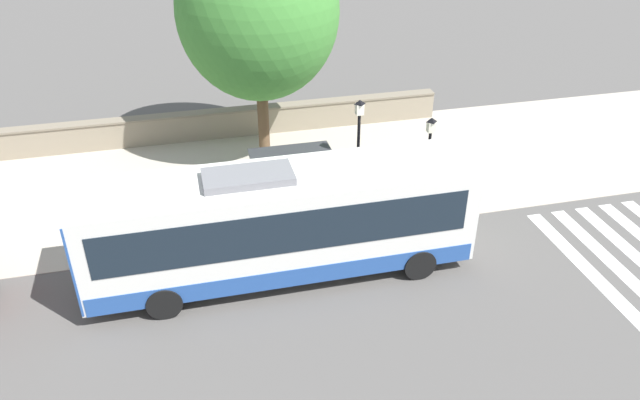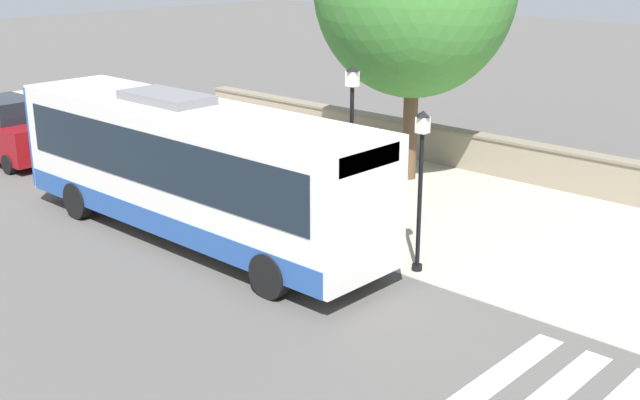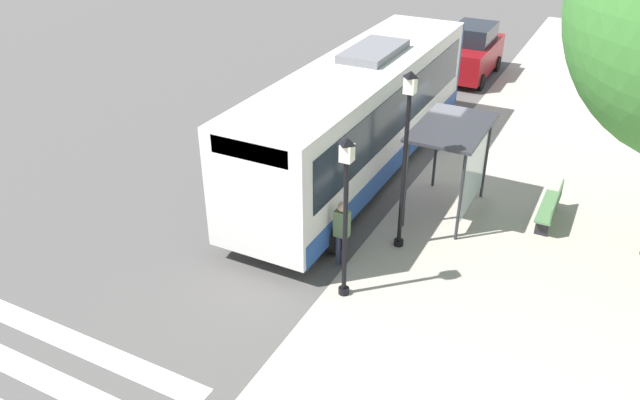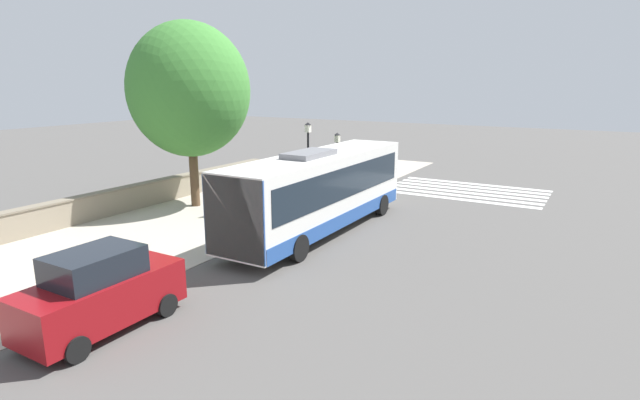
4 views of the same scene
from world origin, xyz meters
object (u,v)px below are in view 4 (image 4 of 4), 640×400
(bus, at_px, (320,190))
(street_lamp_far, at_px, (337,161))
(bus_shelter, at_px, (273,175))
(parked_car_behind_bus, at_px, (100,292))
(street_lamp_near, at_px, (308,159))
(pedestrian, at_px, (337,188))
(shade_tree, at_px, (189,90))
(bench, at_px, (225,204))

(bus, height_order, street_lamp_far, street_lamp_far)
(bus_shelter, relative_size, parked_car_behind_bus, 0.66)
(bus, height_order, street_lamp_near, street_lamp_near)
(bus, bearing_deg, street_lamp_near, 128.58)
(bus_shelter, relative_size, pedestrian, 1.65)
(street_lamp_far, bearing_deg, bus, -68.93)
(parked_car_behind_bus, bearing_deg, street_lamp_far, 95.80)
(bus, relative_size, street_lamp_near, 2.58)
(parked_car_behind_bus, bearing_deg, bus, 87.32)
(street_lamp_far, distance_m, shade_tree, 8.36)
(parked_car_behind_bus, bearing_deg, shade_tree, 123.85)
(bus, distance_m, parked_car_behind_bus, 10.43)
(pedestrian, height_order, street_lamp_far, street_lamp_far)
(street_lamp_far, distance_m, parked_car_behind_bus, 15.94)
(street_lamp_far, xyz_separation_m, parked_car_behind_bus, (1.61, -15.82, -1.19))
(bench, bearing_deg, bus_shelter, 15.37)
(bus, bearing_deg, parked_car_behind_bus, -92.68)
(street_lamp_far, bearing_deg, pedestrian, -61.57)
(pedestrian, relative_size, shade_tree, 0.18)
(street_lamp_near, height_order, shade_tree, shade_tree)
(street_lamp_near, relative_size, street_lamp_far, 1.19)
(bus_shelter, xyz_separation_m, shade_tree, (-4.89, -0.19, 3.89))
(pedestrian, height_order, shade_tree, shade_tree)
(street_lamp_far, bearing_deg, shade_tree, -141.70)
(bus, distance_m, street_lamp_near, 4.04)
(bus_shelter, height_order, street_lamp_near, street_lamp_near)
(pedestrian, xyz_separation_m, street_lamp_far, (-0.53, 0.97, 1.25))
(street_lamp_near, xyz_separation_m, parked_car_behind_bus, (1.99, -13.48, -1.57))
(pedestrian, distance_m, street_lamp_near, 2.31)
(pedestrian, bearing_deg, parked_car_behind_bus, -85.83)
(street_lamp_near, bearing_deg, street_lamp_far, 80.75)
(shade_tree, distance_m, parked_car_behind_bus, 14.31)
(pedestrian, distance_m, bench, 5.77)
(bus, xyz_separation_m, street_lamp_far, (-2.09, 5.43, 0.36))
(bench, height_order, parked_car_behind_bus, parked_car_behind_bus)
(bench, relative_size, street_lamp_far, 0.49)
(bus_shelter, height_order, parked_car_behind_bus, bus_shelter)
(pedestrian, relative_size, bench, 0.91)
(bus, bearing_deg, bench, 176.84)
(bus, height_order, parked_car_behind_bus, bus)
(bus, bearing_deg, shade_tree, 174.37)
(pedestrian, height_order, parked_car_behind_bus, parked_car_behind_bus)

